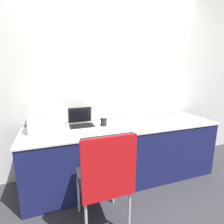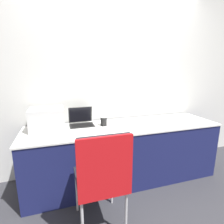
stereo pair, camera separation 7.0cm
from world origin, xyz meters
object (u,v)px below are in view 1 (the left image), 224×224
at_px(laptop_left, 81,122).
at_px(external_keyboard, 83,132).
at_px(printer, 47,119).
at_px(coffee_cup, 104,121).
at_px(chair, 105,174).

relative_size(laptop_left, external_keyboard, 0.80).
xyz_separation_m(printer, coffee_cup, (0.67, -0.06, -0.08)).
bearing_deg(printer, external_keyboard, -30.53).
bearing_deg(external_keyboard, chair, -84.14).
bearing_deg(chair, coffee_cup, 74.25).
relative_size(coffee_cup, chair, 0.12).
bearing_deg(external_keyboard, coffee_cup, 29.98).
height_order(laptop_left, external_keyboard, laptop_left).
height_order(laptop_left, chair, laptop_left).
height_order(printer, laptop_left, printer).
bearing_deg(printer, laptop_left, 4.82).
relative_size(printer, coffee_cup, 3.28).
distance_m(coffee_cup, chair, 0.86).
relative_size(laptop_left, chair, 0.31).
xyz_separation_m(external_keyboard, chair, (0.07, -0.64, -0.16)).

